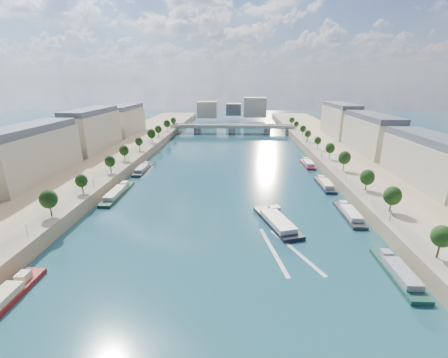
{
  "coord_description": "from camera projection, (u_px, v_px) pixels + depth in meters",
  "views": [
    {
      "loc": [
        4.98,
        -41.01,
        46.55
      ],
      "look_at": [
        -0.6,
        83.93,
        5.0
      ],
      "focal_mm": 24.0,
      "sensor_mm": 36.0,
      "label": 1
    }
  ],
  "objects": [
    {
      "name": "pave_right",
      "position": [
        344.0,
        170.0,
        144.56
      ],
      "size": [
        14.0,
        520.0,
        0.1
      ],
      "primitive_type": "cube",
      "color": "gray",
      "rests_on": "quay_right"
    },
    {
      "name": "buildings_left",
      "position": [
        67.0,
        140.0,
        158.36
      ],
      "size": [
        16.0,
        226.0,
        23.2
      ],
      "color": "beige",
      "rests_on": "ground"
    },
    {
      "name": "skyline",
      "position": [
        236.0,
        108.0,
        351.93
      ],
      "size": [
        79.0,
        42.0,
        22.0
      ],
      "color": "beige",
      "rests_on": "ground"
    },
    {
      "name": "bridge",
      "position": [
        232.0,
        128.0,
        272.77
      ],
      "size": [
        112.0,
        12.0,
        8.15
      ],
      "color": "#C1B79E",
      "rests_on": "ground"
    },
    {
      "name": "quay_left",
      "position": [
        84.0,
        172.0,
        150.83
      ],
      "size": [
        44.0,
        520.0,
        5.0
      ],
      "primitive_type": "cube",
      "color": "#9E8460",
      "rests_on": "ground"
    },
    {
      "name": "quay_right",
      "position": [
        375.0,
        176.0,
        144.73
      ],
      "size": [
        44.0,
        520.0,
        5.0
      ],
      "primitive_type": "cube",
      "color": "#9E8460",
      "rests_on": "ground"
    },
    {
      "name": "lamps_right",
      "position": [
        333.0,
        162.0,
        148.63
      ],
      "size": [
        0.36,
        200.36,
        4.28
      ],
      "color": "black",
      "rests_on": "ground"
    },
    {
      "name": "ground",
      "position": [
        227.0,
        178.0,
        148.57
      ],
      "size": [
        700.0,
        700.0,
        0.0
      ],
      "primitive_type": "plane",
      "color": "#0C2738",
      "rests_on": "ground"
    },
    {
      "name": "pave_left",
      "position": [
        113.0,
        167.0,
        149.39
      ],
      "size": [
        14.0,
        520.0,
        0.1
      ],
      "primitive_type": "cube",
      "color": "gray",
      "rests_on": "quay_left"
    },
    {
      "name": "moored_barges_left",
      "position": [
        83.0,
        226.0,
        98.66
      ],
      "size": [
        5.0,
        157.58,
        3.6
      ],
      "color": "#191E38",
      "rests_on": "ground"
    },
    {
      "name": "buildings_right",
      "position": [
        395.0,
        142.0,
        151.15
      ],
      "size": [
        16.0,
        226.0,
        23.2
      ],
      "color": "beige",
      "rests_on": "ground"
    },
    {
      "name": "trees_right",
      "position": [
        335.0,
        154.0,
        152.41
      ],
      "size": [
        4.8,
        268.8,
        8.26
      ],
      "color": "#382B1E",
      "rests_on": "ground"
    },
    {
      "name": "moored_barges_right",
      "position": [
        336.0,
        198.0,
        121.28
      ],
      "size": [
        5.0,
        122.28,
        3.6
      ],
      "color": "#1B4337",
      "rests_on": "ground"
    },
    {
      "name": "wake",
      "position": [
        284.0,
        250.0,
        85.79
      ],
      "size": [
        15.54,
        25.75,
        0.04
      ],
      "color": "silver",
      "rests_on": "ground"
    },
    {
      "name": "lamps_left",
      "position": [
        113.0,
        168.0,
        138.86
      ],
      "size": [
        0.36,
        200.36,
        4.28
      ],
      "color": "black",
      "rests_on": "ground"
    },
    {
      "name": "tour_barge",
      "position": [
        277.0,
        222.0,
        101.3
      ],
      "size": [
        14.81,
        26.45,
        3.62
      ],
      "rotation": [
        0.0,
        0.0,
        0.32
      ],
      "color": "black",
      "rests_on": "ground"
    },
    {
      "name": "trees_left",
      "position": [
        117.0,
        156.0,
        149.49
      ],
      "size": [
        4.8,
        268.8,
        8.26
      ],
      "color": "#382B1E",
      "rests_on": "ground"
    }
  ]
}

